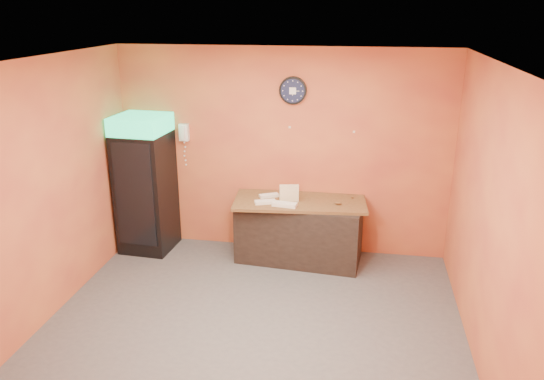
# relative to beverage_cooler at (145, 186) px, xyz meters

# --- Properties ---
(floor) EXTENTS (4.50, 4.50, 0.00)m
(floor) POSITION_rel_beverage_cooler_xyz_m (1.85, -1.61, -0.93)
(floor) COLOR #47474C
(floor) RESTS_ON ground
(back_wall) EXTENTS (4.50, 0.02, 2.80)m
(back_wall) POSITION_rel_beverage_cooler_xyz_m (1.85, 0.39, 0.47)
(back_wall) COLOR #D8773C
(back_wall) RESTS_ON floor
(left_wall) EXTENTS (0.02, 4.00, 2.80)m
(left_wall) POSITION_rel_beverage_cooler_xyz_m (-0.40, -1.61, 0.47)
(left_wall) COLOR #D8773C
(left_wall) RESTS_ON floor
(right_wall) EXTENTS (0.02, 4.00, 2.80)m
(right_wall) POSITION_rel_beverage_cooler_xyz_m (4.10, -1.61, 0.47)
(right_wall) COLOR #D8773C
(right_wall) RESTS_ON floor
(ceiling) EXTENTS (4.50, 4.00, 0.02)m
(ceiling) POSITION_rel_beverage_cooler_xyz_m (1.85, -1.61, 1.87)
(ceiling) COLOR white
(ceiling) RESTS_ON back_wall
(beverage_cooler) EXTENTS (0.71, 0.72, 1.91)m
(beverage_cooler) POSITION_rel_beverage_cooler_xyz_m (0.00, 0.00, 0.00)
(beverage_cooler) COLOR black
(beverage_cooler) RESTS_ON floor
(prep_counter) EXTENTS (1.68, 0.86, 0.81)m
(prep_counter) POSITION_rel_beverage_cooler_xyz_m (2.14, 0.03, -0.53)
(prep_counter) COLOR black
(prep_counter) RESTS_ON floor
(wall_clock) EXTENTS (0.36, 0.06, 0.36)m
(wall_clock) POSITION_rel_beverage_cooler_xyz_m (1.99, 0.36, 1.31)
(wall_clock) COLOR black
(wall_clock) RESTS_ON back_wall
(wall_phone) EXTENTS (0.13, 0.11, 0.24)m
(wall_phone) POSITION_rel_beverage_cooler_xyz_m (0.49, 0.34, 0.70)
(wall_phone) COLOR white
(wall_phone) RESTS_ON back_wall
(butcher_paper) EXTENTS (1.79, 0.93, 0.04)m
(butcher_paper) POSITION_rel_beverage_cooler_xyz_m (2.14, 0.03, -0.10)
(butcher_paper) COLOR brown
(butcher_paper) RESTS_ON prep_counter
(sub_roll_stack) EXTENTS (0.26, 0.14, 0.21)m
(sub_roll_stack) POSITION_rel_beverage_cooler_xyz_m (2.00, -0.01, 0.03)
(sub_roll_stack) COLOR beige
(sub_roll_stack) RESTS_ON butcher_paper
(wrapped_sandwich_left) EXTENTS (0.29, 0.20, 0.04)m
(wrapped_sandwich_left) POSITION_rel_beverage_cooler_xyz_m (1.71, -0.16, -0.06)
(wrapped_sandwich_left) COLOR white
(wrapped_sandwich_left) RESTS_ON butcher_paper
(wrapped_sandwich_mid) EXTENTS (0.33, 0.16, 0.04)m
(wrapped_sandwich_mid) POSITION_rel_beverage_cooler_xyz_m (1.98, -0.22, -0.06)
(wrapped_sandwich_mid) COLOR white
(wrapped_sandwich_mid) RESTS_ON butcher_paper
(wrapped_sandwich_right) EXTENTS (0.27, 0.21, 0.04)m
(wrapped_sandwich_right) POSITION_rel_beverage_cooler_xyz_m (1.72, 0.09, -0.06)
(wrapped_sandwich_right) COLOR white
(wrapped_sandwich_right) RESTS_ON butcher_paper
(kitchen_tool) EXTENTS (0.05, 0.05, 0.05)m
(kitchen_tool) POSITION_rel_beverage_cooler_xyz_m (2.05, 0.02, -0.05)
(kitchen_tool) COLOR silver
(kitchen_tool) RESTS_ON butcher_paper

